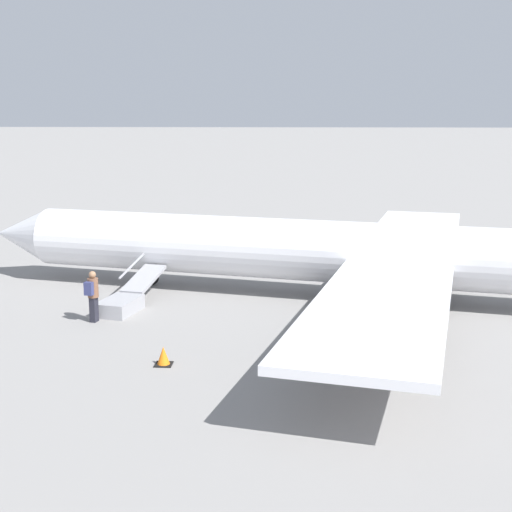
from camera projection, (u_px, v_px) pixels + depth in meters
The scene contains 5 objects.
ground_plane at pixel (364, 300), 26.59m from camera, with size 600.00×600.00×0.00m, color gray.
airplane_main at pixel (390, 254), 25.98m from camera, with size 31.81×24.84×6.07m.
boarding_stairs at pixel (125, 300), 25.26m from camera, with size 1.88×4.14×1.57m.
passenger at pixel (93, 293), 23.68m from camera, with size 0.40×0.56×1.74m.
traffic_cone_near_stairs at pixel (163, 357), 19.78m from camera, with size 0.48×0.48×0.53m.
Camera 1 is at (2.49, 25.92, 6.92)m, focal length 50.00 mm.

